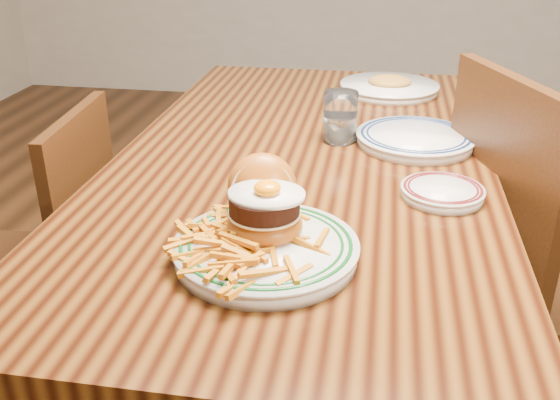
% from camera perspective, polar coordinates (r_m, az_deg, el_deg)
% --- Properties ---
extents(floor, '(6.00, 6.00, 0.00)m').
position_cam_1_polar(floor, '(1.86, 1.79, -17.85)').
color(floor, black).
rests_on(floor, ground).
extents(table, '(0.85, 1.60, 0.75)m').
position_cam_1_polar(table, '(1.48, 2.14, 1.06)').
color(table, black).
rests_on(table, floor).
extents(chair_left, '(0.43, 0.43, 0.84)m').
position_cam_1_polar(chair_left, '(1.71, -20.24, -5.10)').
color(chair_left, '#3C200C').
rests_on(chair_left, floor).
extents(chair_right, '(0.58, 0.58, 0.96)m').
position_cam_1_polar(chair_right, '(1.59, 22.37, -5.18)').
color(chair_right, '#3C200C').
rests_on(chair_right, floor).
extents(main_plate, '(0.30, 0.32, 0.15)m').
position_cam_1_polar(main_plate, '(1.02, -1.35, -2.91)').
color(main_plate, silver).
rests_on(main_plate, table).
extents(side_plate, '(0.16, 0.16, 0.02)m').
position_cam_1_polar(side_plate, '(1.26, 14.63, 0.77)').
color(side_plate, silver).
rests_on(side_plate, table).
extents(rear_plate, '(0.28, 0.28, 0.03)m').
position_cam_1_polar(rear_plate, '(1.53, 12.27, 5.55)').
color(rear_plate, silver).
rests_on(rear_plate, table).
extents(water_glass, '(0.08, 0.08, 0.12)m').
position_cam_1_polar(water_glass, '(1.52, 5.51, 7.32)').
color(water_glass, white).
rests_on(water_glass, table).
extents(far_plate, '(0.30, 0.30, 0.05)m').
position_cam_1_polar(far_plate, '(1.96, 9.96, 10.15)').
color(far_plate, silver).
rests_on(far_plate, table).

